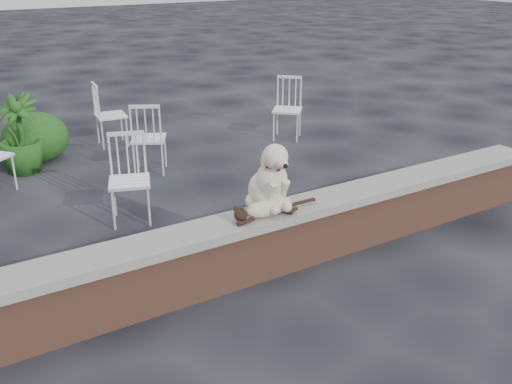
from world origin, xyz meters
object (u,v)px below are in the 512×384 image
cat (269,206)px  chair_c (149,137)px  chair_e (111,114)px  potted_plant_b (20,134)px  dog (267,174)px  chair_b (129,180)px  chair_d (287,109)px

cat → chair_c: (0.10, 3.04, -0.19)m
cat → chair_e: 4.43m
chair_e → potted_plant_b: size_ratio=0.91×
dog → potted_plant_b: (-1.40, 3.74, -0.38)m
potted_plant_b → chair_c: bearing=-30.9°
dog → cat: (-0.08, -0.15, -0.23)m
chair_c → chair_b: (-0.74, -1.34, 0.00)m
dog → chair_d: dog is taller
chair_d → potted_plant_b: (-3.79, 0.56, 0.05)m
cat → chair_b: bearing=114.3°
chair_e → chair_b: (-0.70, -2.73, 0.00)m
cat → potted_plant_b: (-1.32, 3.89, -0.15)m
chair_d → dog: bearing=-85.1°
chair_d → potted_plant_b: 3.83m
chair_d → potted_plant_b: potted_plant_b is taller
chair_e → chair_d: bearing=-108.1°
cat → chair_d: chair_d is taller
cat → chair_d: bearing=57.0°
cat → chair_c: size_ratio=1.05×
chair_c → chair_b: size_ratio=1.00×
chair_b → dog: bearing=-45.3°
potted_plant_b → dog: bearing=-69.5°
cat → chair_e: size_ratio=1.05×
chair_d → chair_b: (-3.11, -1.63, 0.00)m
chair_e → chair_b: 2.81m
chair_c → chair_e: bearing=-59.4°
dog → chair_e: size_ratio=0.67×
dog → cat: bearing=-114.5°
dog → chair_d: 4.00m
cat → chair_b: chair_b is taller
chair_e → potted_plant_b: (-1.37, -0.54, 0.05)m
dog → chair_c: size_ratio=0.67×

